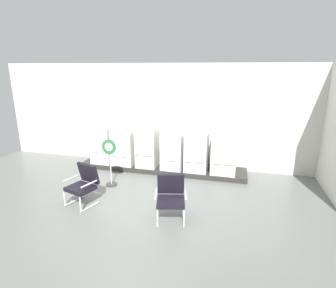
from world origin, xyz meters
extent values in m
cube|color=slate|center=(0.00, 0.00, -0.03)|extent=(12.00, 10.00, 0.05)
cube|color=silver|center=(0.00, 3.66, 1.65)|extent=(11.76, 0.12, 3.30)
cube|color=#47443F|center=(0.00, 3.66, 2.95)|extent=(11.76, 0.07, 0.06)
cube|color=#2E2D29|center=(0.00, 3.02, 0.07)|extent=(5.26, 0.95, 0.14)
cube|color=white|center=(-1.95, 2.90, 0.79)|extent=(0.65, 0.63, 1.30)
cylinder|color=white|center=(-1.95, 2.90, 1.44)|extent=(0.65, 0.62, 0.65)
cube|color=#383838|center=(-1.95, 2.59, 0.56)|extent=(0.60, 0.01, 0.01)
cylinder|color=silver|center=(-2.22, 2.57, 0.95)|extent=(0.02, 0.02, 0.28)
cube|color=white|center=(-1.21, 2.92, 0.66)|extent=(0.67, 0.66, 1.03)
cylinder|color=white|center=(-1.21, 2.92, 1.17)|extent=(0.67, 0.64, 0.67)
cube|color=#383838|center=(-1.21, 2.59, 0.47)|extent=(0.62, 0.01, 0.01)
cylinder|color=silver|center=(-0.94, 2.57, 0.78)|extent=(0.02, 0.02, 0.28)
cube|color=silver|center=(-0.43, 2.92, 0.81)|extent=(0.62, 0.66, 1.33)
cylinder|color=silver|center=(-0.43, 2.92, 1.48)|extent=(0.62, 0.65, 0.62)
cube|color=#383838|center=(-0.43, 2.59, 0.57)|extent=(0.57, 0.01, 0.01)
cylinder|color=silver|center=(-0.68, 2.57, 0.97)|extent=(0.02, 0.02, 0.28)
cube|color=white|center=(0.38, 2.92, 0.66)|extent=(0.64, 0.66, 1.04)
cylinder|color=white|center=(0.38, 2.92, 1.18)|extent=(0.64, 0.64, 0.64)
cube|color=#383838|center=(0.38, 2.59, 0.48)|extent=(0.59, 0.01, 0.01)
cylinder|color=silver|center=(0.64, 2.57, 0.79)|extent=(0.02, 0.02, 0.28)
cube|color=white|center=(1.11, 2.89, 0.69)|extent=(0.67, 0.59, 1.08)
cylinder|color=white|center=(1.11, 2.89, 1.23)|extent=(0.67, 0.58, 0.67)
cube|color=#383838|center=(1.11, 2.59, 0.49)|extent=(0.61, 0.01, 0.01)
cylinder|color=silver|center=(0.84, 2.57, 0.81)|extent=(0.02, 0.02, 0.28)
cube|color=silver|center=(1.92, 2.92, 0.71)|extent=(0.72, 0.66, 1.13)
cylinder|color=silver|center=(1.92, 2.92, 1.27)|extent=(0.72, 0.65, 0.72)
cube|color=#383838|center=(1.92, 2.59, 0.50)|extent=(0.66, 0.01, 0.01)
cylinder|color=silver|center=(2.22, 2.57, 0.84)|extent=(0.02, 0.02, 0.28)
cylinder|color=silver|center=(-1.50, 0.44, 0.02)|extent=(0.21, 0.55, 0.04)
cylinder|color=silver|center=(-1.58, 0.19, 0.20)|extent=(0.05, 0.05, 0.36)
cylinder|color=silver|center=(-0.98, 0.28, 0.02)|extent=(0.21, 0.55, 0.04)
cylinder|color=silver|center=(-1.06, 0.03, 0.20)|extent=(0.05, 0.05, 0.36)
cube|color=black|center=(-1.24, 0.36, 0.43)|extent=(0.71, 0.67, 0.09)
cube|color=black|center=(-1.16, 0.62, 0.72)|extent=(0.61, 0.34, 0.49)
cylinder|color=silver|center=(-1.53, 0.45, 0.61)|extent=(0.17, 0.45, 0.04)
cylinder|color=silver|center=(-0.94, 0.27, 0.61)|extent=(0.17, 0.45, 0.04)
cylinder|color=silver|center=(0.72, 0.18, 0.02)|extent=(0.17, 0.56, 0.04)
cylinder|color=silver|center=(0.78, -0.07, 0.20)|extent=(0.05, 0.05, 0.36)
cylinder|color=silver|center=(1.24, 0.31, 0.02)|extent=(0.17, 0.56, 0.04)
cylinder|color=silver|center=(1.31, 0.05, 0.20)|extent=(0.05, 0.05, 0.36)
cube|color=black|center=(0.98, 0.25, 0.43)|extent=(0.69, 0.64, 0.09)
cube|color=black|center=(0.92, 0.51, 0.72)|extent=(0.61, 0.30, 0.49)
cylinder|color=silver|center=(0.68, 0.17, 0.61)|extent=(0.14, 0.46, 0.04)
cylinder|color=silver|center=(1.28, 0.32, 0.61)|extent=(0.14, 0.46, 0.04)
cylinder|color=#2D2D30|center=(-1.05, 1.57, 0.01)|extent=(0.32, 0.32, 0.03)
cylinder|color=silver|center=(-1.05, 1.57, 0.57)|extent=(0.04, 0.04, 1.09)
cylinder|color=#2C7041|center=(-1.05, 1.54, 1.12)|extent=(0.41, 0.02, 0.41)
cylinder|color=white|center=(-1.05, 1.53, 1.12)|extent=(0.23, 0.00, 0.23)
camera|label=1|loc=(2.22, -4.79, 3.18)|focal=28.99mm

